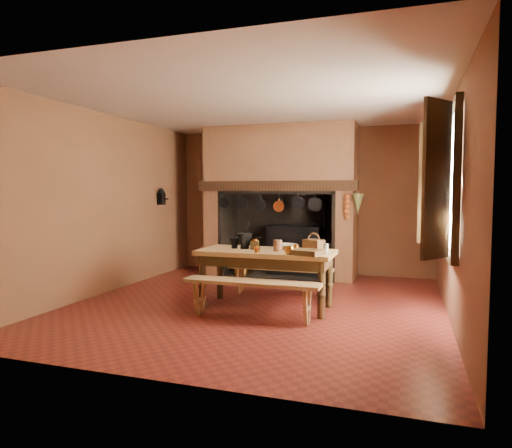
% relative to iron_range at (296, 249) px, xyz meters
% --- Properties ---
extents(floor, '(5.50, 5.50, 0.00)m').
position_rel_iron_range_xyz_m(floor, '(0.04, -2.45, -0.48)').
color(floor, maroon).
rests_on(floor, ground).
extents(ceiling, '(5.50, 5.50, 0.00)m').
position_rel_iron_range_xyz_m(ceiling, '(0.04, -2.45, 2.32)').
color(ceiling, silver).
rests_on(ceiling, back_wall).
extents(back_wall, '(5.00, 0.02, 2.80)m').
position_rel_iron_range_xyz_m(back_wall, '(0.04, 0.30, 0.92)').
color(back_wall, brown).
rests_on(back_wall, floor).
extents(wall_left, '(0.02, 5.50, 2.80)m').
position_rel_iron_range_xyz_m(wall_left, '(-2.46, -2.45, 0.92)').
color(wall_left, brown).
rests_on(wall_left, floor).
extents(wall_right, '(0.02, 5.50, 2.80)m').
position_rel_iron_range_xyz_m(wall_right, '(2.54, -2.45, 0.92)').
color(wall_right, brown).
rests_on(wall_right, floor).
extents(wall_front, '(5.00, 0.02, 2.80)m').
position_rel_iron_range_xyz_m(wall_front, '(0.04, -5.20, 0.92)').
color(wall_front, brown).
rests_on(wall_front, floor).
extents(chimney_breast, '(2.95, 0.96, 2.80)m').
position_rel_iron_range_xyz_m(chimney_breast, '(-0.26, -0.14, 1.33)').
color(chimney_breast, brown).
rests_on(chimney_breast, floor).
extents(iron_range, '(1.12, 0.55, 1.60)m').
position_rel_iron_range_xyz_m(iron_range, '(0.00, 0.00, 0.00)').
color(iron_range, black).
rests_on(iron_range, floor).
extents(hearth_pans, '(0.51, 0.62, 0.20)m').
position_rel_iron_range_xyz_m(hearth_pans, '(-1.01, -0.23, -0.39)').
color(hearth_pans, orange).
rests_on(hearth_pans, floor).
extents(hanging_pans, '(1.92, 0.29, 0.27)m').
position_rel_iron_range_xyz_m(hanging_pans, '(-0.30, -0.64, 0.88)').
color(hanging_pans, black).
rests_on(hanging_pans, chimney_breast).
extents(onion_string, '(0.12, 0.10, 0.46)m').
position_rel_iron_range_xyz_m(onion_string, '(1.04, -0.66, 0.85)').
color(onion_string, '#B25720').
rests_on(onion_string, chimney_breast).
extents(herb_bunch, '(0.20, 0.20, 0.35)m').
position_rel_iron_range_xyz_m(herb_bunch, '(1.22, -0.66, 0.90)').
color(herb_bunch, '#515528').
rests_on(herb_bunch, chimney_breast).
extents(window, '(0.39, 1.75, 1.76)m').
position_rel_iron_range_xyz_m(window, '(2.39, -2.85, 1.22)').
color(window, white).
rests_on(window, wall_right).
extents(wall_coffee_mill, '(0.23, 0.16, 0.31)m').
position_rel_iron_range_xyz_m(wall_coffee_mill, '(-2.38, -0.90, 1.03)').
color(wall_coffee_mill, black).
rests_on(wall_coffee_mill, wall_left).
extents(work_table, '(1.83, 0.81, 0.79)m').
position_rel_iron_range_xyz_m(work_table, '(0.21, -2.59, 0.18)').
color(work_table, '#A8834D').
rests_on(work_table, floor).
extents(bench_front, '(1.73, 0.30, 0.49)m').
position_rel_iron_range_xyz_m(bench_front, '(0.21, -3.21, -0.12)').
color(bench_front, '#A8834D').
rests_on(bench_front, floor).
extents(bench_back, '(1.60, 0.28, 0.45)m').
position_rel_iron_range_xyz_m(bench_back, '(0.21, -1.87, -0.15)').
color(bench_back, '#A8834D').
rests_on(bench_back, floor).
extents(mortar_large, '(0.22, 0.22, 0.37)m').
position_rel_iron_range_xyz_m(mortar_large, '(-0.12, -2.54, 0.43)').
color(mortar_large, black).
rests_on(mortar_large, work_table).
extents(mortar_small, '(0.15, 0.15, 0.25)m').
position_rel_iron_range_xyz_m(mortar_small, '(-0.27, -2.55, 0.39)').
color(mortar_small, black).
rests_on(mortar_small, work_table).
extents(coffee_grinder, '(0.17, 0.14, 0.18)m').
position_rel_iron_range_xyz_m(coffee_grinder, '(0.03, -2.56, 0.38)').
color(coffee_grinder, '#352411').
rests_on(coffee_grinder, work_table).
extents(brass_mug_a, '(0.09, 0.09, 0.09)m').
position_rel_iron_range_xyz_m(brass_mug_a, '(0.18, -2.89, 0.35)').
color(brass_mug_a, orange).
rests_on(brass_mug_a, work_table).
extents(brass_mug_b, '(0.09, 0.09, 0.09)m').
position_rel_iron_range_xyz_m(brass_mug_b, '(0.61, -2.53, 0.35)').
color(brass_mug_b, orange).
rests_on(brass_mug_b, work_table).
extents(mixing_bowl, '(0.36, 0.36, 0.07)m').
position_rel_iron_range_xyz_m(mixing_bowl, '(0.43, -2.40, 0.34)').
color(mixing_bowl, beige).
rests_on(mixing_bowl, work_table).
extents(stoneware_crock, '(0.15, 0.15, 0.15)m').
position_rel_iron_range_xyz_m(stoneware_crock, '(0.39, -2.64, 0.38)').
color(stoneware_crock, '#502F1E').
rests_on(stoneware_crock, work_table).
extents(glass_jar, '(0.07, 0.07, 0.12)m').
position_rel_iron_range_xyz_m(glass_jar, '(1.02, -2.62, 0.37)').
color(glass_jar, beige).
rests_on(glass_jar, work_table).
extents(wicker_basket, '(0.30, 0.27, 0.24)m').
position_rel_iron_range_xyz_m(wicker_basket, '(0.82, -2.37, 0.39)').
color(wicker_basket, '#472515').
rests_on(wicker_basket, work_table).
extents(wooden_tray, '(0.45, 0.37, 0.07)m').
position_rel_iron_range_xyz_m(wooden_tray, '(0.82, -2.88, 0.34)').
color(wooden_tray, '#352411').
rests_on(wooden_tray, work_table).
extents(brass_cup, '(0.15, 0.15, 0.10)m').
position_rel_iron_range_xyz_m(brass_cup, '(0.62, -2.92, 0.36)').
color(brass_cup, orange).
rests_on(brass_cup, work_table).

